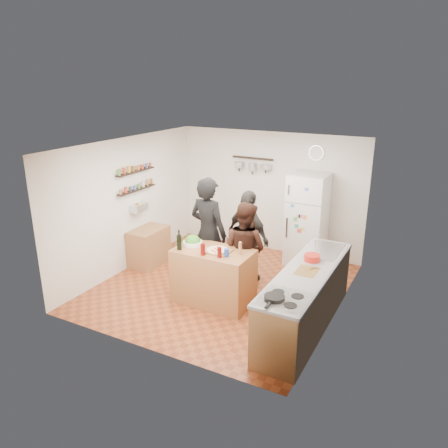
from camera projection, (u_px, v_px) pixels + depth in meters
The scene contains 26 objects.
room_shell at pixel (232, 214), 7.65m from camera, with size 4.20×4.20×4.20m.
prep_island at pixel (214, 276), 7.09m from camera, with size 1.25×0.72×0.91m, color #A0643A.
pizza_board at pixel (217, 251), 6.89m from camera, with size 0.42×0.34×0.02m, color brown.
pizza at pixel (217, 250), 6.89m from camera, with size 0.34×0.34×0.02m, color beige.
salad_bowl at pixel (193, 243), 7.17m from camera, with size 0.32×0.32×0.06m, color white.
wine_bottle at pixel (179, 242), 6.95m from camera, with size 0.08×0.08×0.24m, color black.
wine_glass_near at pixel (203, 250), 6.74m from camera, with size 0.07×0.07×0.18m, color #5B0907.
wine_glass_far at pixel (219, 252), 6.66m from camera, with size 0.07×0.07×0.16m, color #550807.
pepper_mill at pixel (240, 249), 6.76m from camera, with size 0.05×0.05×0.17m, color #98673F.
salt_canister at pixel (227, 253), 6.69m from camera, with size 0.08×0.08×0.12m, color navy.
person_left at pixel (208, 233), 7.50m from camera, with size 0.72×0.47×1.97m, color black.
person_center at pixel (245, 249), 7.24m from camera, with size 0.79×0.62×1.63m, color black.
person_back at pixel (248, 237), 7.73m from camera, with size 0.99×0.41×1.68m, color #292624.
counter_run at pixel (306, 300), 6.36m from camera, with size 0.63×2.63×0.90m, color #9E7042.
stove_top at pixel (284, 299), 5.42m from camera, with size 0.60×0.62×0.02m, color white.
skillet at pixel (275, 298), 5.40m from camera, with size 0.26×0.26×0.05m, color black.
sink at pixel (324, 251), 6.93m from camera, with size 0.50×0.80×0.03m, color silver.
cutting_board at pixel (307, 272), 6.19m from camera, with size 0.30×0.40×0.02m, color olive.
red_bowl at pixel (312, 258), 6.52m from camera, with size 0.24×0.24×0.10m, color red.
fridge at pixel (307, 219), 8.48m from camera, with size 0.70×0.68×1.80m, color white.
wall_clock at pixel (316, 153), 8.35m from camera, with size 0.30×0.30×0.03m, color silver.
spice_shelf_lower at pixel (137, 190), 8.27m from camera, with size 0.12×1.00×0.03m, color black.
spice_shelf_upper at pixel (136, 172), 8.16m from camera, with size 0.12×1.00×0.03m, color black.
produce_basket at pixel (139, 208), 8.37m from camera, with size 0.18×0.35×0.14m, color silver.
side_table at pixel (149, 247), 8.57m from camera, with size 0.50×0.80×0.73m, color #A86C46.
pot_rack at pixel (253, 158), 8.93m from camera, with size 0.90×0.04×0.04m, color black.
Camera 1 is at (3.31, -6.12, 3.54)m, focal length 35.00 mm.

